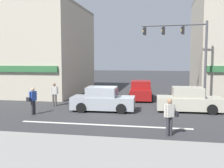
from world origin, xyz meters
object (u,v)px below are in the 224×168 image
at_px(sedan_parked_curbside, 103,100).
at_px(utility_pole_near_left, 44,52).
at_px(pedestrian_mid_crossing, 54,93).
at_px(sedan_waiting_far, 189,101).
at_px(sedan_crossing_center, 141,91).
at_px(pedestrian_foreground_with_bag, 170,115).
at_px(traffic_light_mast, 188,47).
at_px(pedestrian_far_side, 33,99).

bearing_deg(sedan_parked_curbside, utility_pole_near_left, 141.48).
relative_size(utility_pole_near_left, pedestrian_mid_crossing, 4.58).
distance_m(sedan_waiting_far, sedan_crossing_center, 5.74).
bearing_deg(pedestrian_mid_crossing, pedestrian_foreground_with_bag, -37.23).
xyz_separation_m(traffic_light_mast, pedestrian_foreground_with_bag, (-1.56, -8.97, -3.35)).
height_order(sedan_parked_curbside, pedestrian_mid_crossing, pedestrian_mid_crossing).
bearing_deg(traffic_light_mast, pedestrian_mid_crossing, -162.81).
xyz_separation_m(sedan_waiting_far, sedan_crossing_center, (-3.42, 4.61, 0.00)).
relative_size(sedan_parked_curbside, pedestrian_mid_crossing, 2.49).
relative_size(sedan_waiting_far, sedan_parked_curbside, 1.00).
xyz_separation_m(sedan_waiting_far, pedestrian_far_side, (-9.47, -2.76, 0.24)).
xyz_separation_m(utility_pole_near_left, pedestrian_foreground_with_bag, (10.62, -10.18, -3.02)).
distance_m(sedan_waiting_far, pedestrian_far_side, 9.87).
height_order(utility_pole_near_left, pedestrian_mid_crossing, utility_pole_near_left).
bearing_deg(sedan_crossing_center, pedestrian_far_side, -129.40).
bearing_deg(sedan_parked_curbside, traffic_light_mast, 34.85).
xyz_separation_m(traffic_light_mast, pedestrian_far_side, (-9.64, -5.94, -3.35)).
distance_m(traffic_light_mast, sedan_parked_curbside, 7.81).
bearing_deg(pedestrian_foreground_with_bag, sedan_parked_curbside, 129.49).
height_order(utility_pole_near_left, pedestrian_far_side, utility_pole_near_left).
height_order(sedan_parked_curbside, pedestrian_far_side, pedestrian_far_side).
distance_m(sedan_crossing_center, pedestrian_mid_crossing, 7.35).
bearing_deg(pedestrian_mid_crossing, sedan_parked_curbside, -15.01).
bearing_deg(utility_pole_near_left, sedan_parked_curbside, -38.52).
relative_size(utility_pole_near_left, sedan_parked_curbside, 1.84).
xyz_separation_m(sedan_parked_curbside, pedestrian_foreground_with_bag, (4.13, -5.01, 0.24)).
bearing_deg(pedestrian_mid_crossing, pedestrian_far_side, -92.64).
bearing_deg(traffic_light_mast, sedan_crossing_center, 158.34).
bearing_deg(traffic_light_mast, utility_pole_near_left, 174.34).
distance_m(sedan_parked_curbside, pedestrian_mid_crossing, 3.95).
bearing_deg(pedestrian_foreground_with_bag, sedan_crossing_center, 101.03).
height_order(sedan_waiting_far, pedestrian_foreground_with_bag, pedestrian_foreground_with_bag).
bearing_deg(utility_pole_near_left, sedan_crossing_center, 1.45).
relative_size(traffic_light_mast, sedan_crossing_center, 1.48).
bearing_deg(traffic_light_mast, pedestrian_far_side, -148.35).
bearing_deg(utility_pole_near_left, pedestrian_far_side, -70.40).
distance_m(pedestrian_foreground_with_bag, pedestrian_mid_crossing, 9.97).
xyz_separation_m(traffic_light_mast, sedan_waiting_far, (-0.17, -3.18, -3.59)).
bearing_deg(pedestrian_far_side, utility_pole_near_left, 109.60).
xyz_separation_m(utility_pole_near_left, sedan_crossing_center, (8.59, 0.22, -3.26)).
xyz_separation_m(sedan_waiting_far, sedan_parked_curbside, (-5.52, -0.78, 0.00)).
bearing_deg(sedan_parked_curbside, pedestrian_foreground_with_bag, -50.51).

